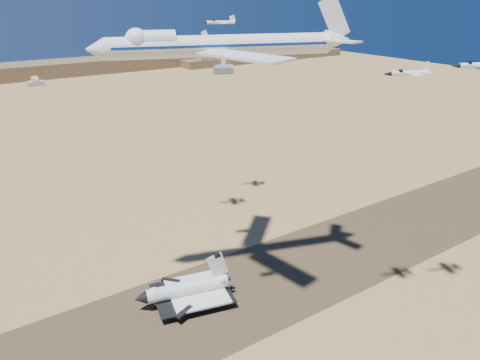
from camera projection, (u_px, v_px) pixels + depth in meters
ground at (219, 301)px, 167.58m from camera, size 1200.00×1200.00×0.00m
runway at (219, 301)px, 167.57m from camera, size 600.00×50.00×0.06m
ridgeline at (46, 72)px, 603.29m from camera, size 960.00×90.00×18.00m
shuttle at (187, 290)px, 165.85m from camera, size 35.53×27.02×17.45m
carrier_747 at (214, 46)px, 142.91m from camera, size 82.40×61.07×20.74m
crew_a at (210, 303)px, 165.21m from camera, size 0.48×0.69×1.78m
crew_b at (204, 300)px, 166.53m from camera, size 0.48×0.81×1.64m
crew_c at (213, 303)px, 165.35m from camera, size 0.92×1.03×1.58m
chase_jet_a at (409, 73)px, 128.96m from camera, size 14.31×8.43×3.67m
chase_jet_b at (477, 65)px, 130.98m from camera, size 15.27×9.01×3.92m
chase_jet_d at (190, 39)px, 190.05m from camera, size 15.81×9.30×4.05m
chase_jet_e at (220, 22)px, 209.98m from camera, size 14.89×9.97×3.93m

